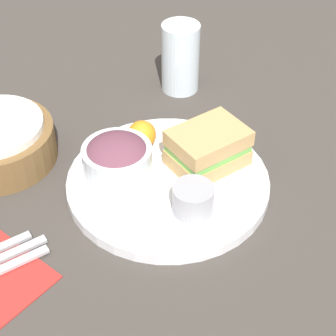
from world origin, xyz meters
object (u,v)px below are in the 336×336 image
(plate, at_px, (168,182))
(sandwich, at_px, (208,148))
(drink_glass, at_px, (180,58))
(salad_bowl, at_px, (117,159))
(dressing_cup, at_px, (193,199))

(plate, height_order, sandwich, sandwich)
(sandwich, height_order, drink_glass, drink_glass)
(sandwich, distance_m, salad_bowl, 0.14)
(plate, height_order, salad_bowl, salad_bowl)
(salad_bowl, height_order, drink_glass, drink_glass)
(dressing_cup, bearing_deg, salad_bowl, 96.44)
(dressing_cup, bearing_deg, drink_glass, 41.33)
(sandwich, height_order, dressing_cup, sandwich)
(sandwich, distance_m, dressing_cup, 0.10)
(sandwich, xyz_separation_m, dressing_cup, (-0.09, -0.04, -0.01))
(sandwich, relative_size, drink_glass, 1.00)
(plate, relative_size, sandwich, 2.36)
(sandwich, bearing_deg, plate, 158.98)
(plate, xyz_separation_m, dressing_cup, (-0.03, -0.07, 0.03))
(sandwich, relative_size, dressing_cup, 2.20)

